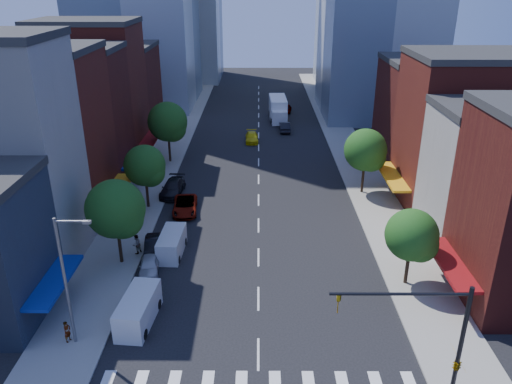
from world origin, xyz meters
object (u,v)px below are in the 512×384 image
(parked_car_third, at_px, (185,206))
(pedestrian_near, at_px, (67,332))
(box_truck, at_px, (278,109))
(traffic_car_oncoming, at_px, (285,127))
(pedestrian_far, at_px, (136,244))
(traffic_car_far, at_px, (286,108))
(cargo_van_far, at_px, (171,244))
(parked_car_second, at_px, (154,247))
(cargo_van_near, at_px, (138,311))
(parked_car_rear, at_px, (173,188))
(taxi, at_px, (252,137))
(parked_car_front, at_px, (149,265))

(parked_car_third, distance_m, pedestrian_near, 20.54)
(box_truck, distance_m, pedestrian_near, 58.56)
(traffic_car_oncoming, bearing_deg, pedestrian_far, 68.01)
(traffic_car_far, relative_size, pedestrian_near, 2.85)
(pedestrian_near, bearing_deg, cargo_van_far, -5.29)
(parked_car_second, distance_m, cargo_van_near, 9.44)
(traffic_car_far, xyz_separation_m, pedestrian_far, (-15.41, -49.93, 0.29))
(traffic_car_far, bearing_deg, cargo_van_near, 84.49)
(pedestrian_far, bearing_deg, parked_car_rear, -153.37)
(taxi, relative_size, traffic_car_far, 1.04)
(parked_car_third, height_order, traffic_car_far, traffic_car_far)
(parked_car_third, bearing_deg, parked_car_front, -101.86)
(parked_car_second, distance_m, pedestrian_near, 11.96)
(parked_car_rear, bearing_deg, pedestrian_near, -92.85)
(taxi, bearing_deg, parked_car_rear, -115.37)
(parked_car_third, relative_size, traffic_car_far, 1.18)
(parked_car_second, relative_size, parked_car_third, 0.84)
(cargo_van_near, xyz_separation_m, pedestrian_near, (-4.15, -2.05, -0.12))
(parked_car_rear, bearing_deg, pedestrian_far, -90.32)
(parked_car_third, distance_m, box_truck, 38.04)
(parked_car_rear, height_order, box_truck, box_truck)
(parked_car_rear, distance_m, box_truck, 34.35)
(taxi, distance_m, traffic_car_oncoming, 7.33)
(parked_car_front, relative_size, pedestrian_near, 2.51)
(parked_car_third, xyz_separation_m, pedestrian_far, (-3.00, -8.56, 0.32))
(taxi, bearing_deg, cargo_van_far, -102.99)
(pedestrian_far, bearing_deg, cargo_van_near, 44.20)
(traffic_car_far, bearing_deg, taxi, 78.37)
(parked_car_third, relative_size, pedestrian_far, 2.91)
(traffic_car_oncoming, distance_m, box_truck, 7.35)
(parked_car_third, relative_size, parked_car_rear, 0.98)
(parked_car_rear, height_order, pedestrian_near, pedestrian_near)
(traffic_car_far, distance_m, pedestrian_far, 52.26)
(taxi, height_order, traffic_car_oncoming, traffic_car_oncoming)
(parked_car_front, bearing_deg, pedestrian_near, -119.04)
(cargo_van_near, distance_m, traffic_car_oncoming, 48.71)
(parked_car_rear, distance_m, traffic_car_far, 39.50)
(cargo_van_far, relative_size, box_truck, 0.52)
(cargo_van_near, distance_m, pedestrian_far, 9.58)
(cargo_van_near, relative_size, pedestrian_far, 2.88)
(parked_car_rear, relative_size, pedestrian_near, 3.46)
(parked_car_third, bearing_deg, taxi, 69.82)
(parked_car_rear, distance_m, cargo_van_far, 13.20)
(parked_car_third, relative_size, taxi, 1.14)
(parked_car_second, distance_m, parked_car_rear, 13.08)
(taxi, xyz_separation_m, pedestrian_far, (-9.50, -32.48, 0.38))
(parked_car_third, relative_size, cargo_van_far, 1.10)
(cargo_van_near, bearing_deg, parked_car_rear, 98.59)
(cargo_van_near, relative_size, pedestrian_near, 3.33)
(parked_car_front, distance_m, pedestrian_near, 9.34)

